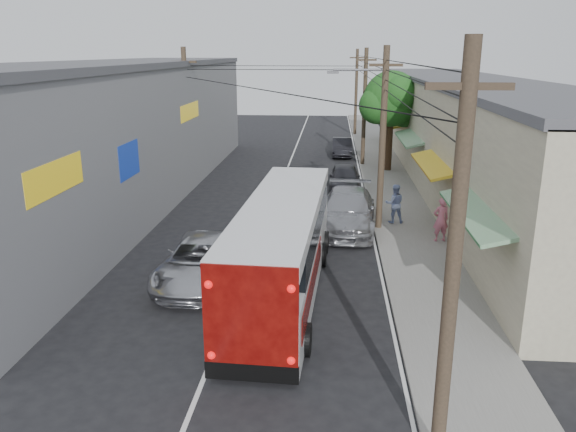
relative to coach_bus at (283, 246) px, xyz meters
name	(u,v)px	position (x,y,z in m)	size (l,w,h in m)	color
ground	(199,390)	(-1.50, -5.76, -1.64)	(120.00, 120.00, 0.00)	black
sidewalk	(392,192)	(5.00, 14.24, -1.58)	(3.00, 80.00, 0.12)	slate
building_right	(469,134)	(9.49, 16.24, 1.51)	(7.09, 40.00, 6.25)	beige
building_left	(118,131)	(-10.00, 12.23, 2.01)	(7.20, 36.00, 7.25)	gray
utility_poles	(334,119)	(1.63, 14.56, 2.48)	(11.80, 45.28, 8.00)	#473828
street_tree	(392,101)	(5.37, 20.25, 3.03)	(4.40, 4.00, 6.60)	#3F2B19
coach_bus	(283,246)	(0.00, 0.00, 0.00)	(2.96, 11.12, 3.18)	silver
jeepney	(202,261)	(-2.90, 0.75, -0.89)	(2.51, 5.45, 1.52)	#B2B3B9
parked_suv	(348,210)	(2.30, 7.24, -0.78)	(2.43, 5.97, 1.73)	#97989F
parked_car_mid	(345,178)	(2.30, 14.70, -0.91)	(1.74, 4.32, 1.47)	#29292E
parked_car_far	(342,147)	(2.30, 25.82, -0.96)	(1.44, 4.14, 1.36)	black
pedestrian_near	(441,219)	(6.10, 5.51, -0.60)	(0.68, 0.44, 1.86)	#CC6C83
pedestrian_far	(395,203)	(4.46, 8.04, -0.62)	(0.88, 0.68, 1.80)	#97A9DC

